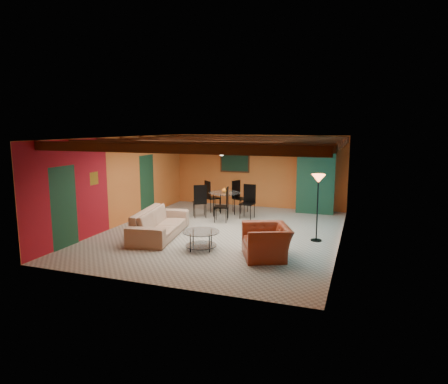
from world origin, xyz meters
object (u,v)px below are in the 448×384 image
at_px(coffee_table, 201,240).
at_px(armoire, 316,182).
at_px(armchair, 266,242).
at_px(dining_table, 224,200).
at_px(potted_plant, 318,143).
at_px(sofa, 160,223).
at_px(vase, 224,181).
at_px(floor_lamp, 317,208).

bearing_deg(coffee_table, armoire, 68.04).
relative_size(armchair, armoire, 0.53).
bearing_deg(dining_table, armchair, -57.80).
relative_size(armchair, potted_plant, 2.31).
distance_m(armchair, armoire, 5.47).
xyz_separation_m(sofa, coffee_table, (1.54, -0.72, -0.14)).
distance_m(armchair, potted_plant, 5.80).
bearing_deg(sofa, armoire, -48.41).
relative_size(coffee_table, potted_plant, 1.83).
height_order(coffee_table, armoire, armoire).
bearing_deg(coffee_table, vase, 100.76).
height_order(sofa, armoire, armoire).
distance_m(sofa, floor_lamp, 4.29).
height_order(sofa, vase, vase).
relative_size(floor_lamp, potted_plant, 3.56).
height_order(coffee_table, dining_table, dining_table).
xyz_separation_m(armoire, potted_plant, (0.00, 0.00, 1.35)).
bearing_deg(floor_lamp, vase, 148.97).
relative_size(armchair, floor_lamp, 0.65).
distance_m(sofa, armoire, 5.95).
distance_m(floor_lamp, vase, 3.87).
distance_m(coffee_table, dining_table, 3.78).
relative_size(armoire, floor_lamp, 1.22).
height_order(armchair, coffee_table, armchair).
relative_size(sofa, dining_table, 1.18).
bearing_deg(armchair, armoire, 150.69).
distance_m(armchair, coffee_table, 1.67).
distance_m(floor_lamp, potted_plant, 3.97).
bearing_deg(armoire, sofa, -129.66).
xyz_separation_m(sofa, floor_lamp, (4.14, 0.99, 0.52)).
height_order(armchair, floor_lamp, floor_lamp).
distance_m(sofa, potted_plant, 6.26).
xyz_separation_m(armchair, vase, (-2.37, 3.76, 0.83)).
distance_m(dining_table, vase, 0.65).
height_order(armoire, potted_plant, potted_plant).
distance_m(coffee_table, potted_plant, 6.16).
bearing_deg(dining_table, coffee_table, -79.24).
xyz_separation_m(sofa, vase, (0.83, 2.98, 0.84)).
bearing_deg(potted_plant, armoire, 0.00).
bearing_deg(vase, floor_lamp, -31.03).
xyz_separation_m(sofa, potted_plant, (3.69, 4.62, 2.07)).
distance_m(armoire, potted_plant, 1.35).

